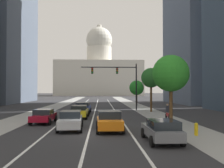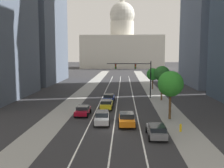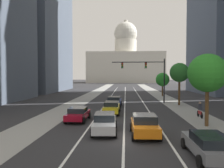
{
  "view_description": "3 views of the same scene",
  "coord_description": "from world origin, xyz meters",
  "px_view_note": "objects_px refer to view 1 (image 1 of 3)",
  "views": [
    {
      "loc": [
        0.86,
        -19.51,
        3.21
      ],
      "look_at": [
        2.65,
        20.97,
        4.15
      ],
      "focal_mm": 41.4,
      "sensor_mm": 36.0,
      "label": 1
    },
    {
      "loc": [
        1.16,
        -30.07,
        8.73
      ],
      "look_at": [
        -0.98,
        16.5,
        3.23
      ],
      "focal_mm": 41.32,
      "sensor_mm": 36.0,
      "label": 2
    },
    {
      "loc": [
        0.12,
        -15.9,
        4.51
      ],
      "look_at": [
        -1.8,
        14.83,
        3.36
      ],
      "focal_mm": 35.28,
      "sensor_mm": 36.0,
      "label": 3
    }
  ],
  "objects_px": {
    "capitol_building": "(99,73)",
    "street_tree_mid_right": "(137,88)",
    "car_orange": "(109,121)",
    "car_blue": "(83,108)",
    "car_crimson": "(44,116)",
    "traffic_signal_mast": "(119,77)",
    "fire_hydrant": "(196,129)",
    "car_yellow": "(80,111)",
    "street_tree_far_right": "(151,78)",
    "car_silver": "(71,120)",
    "street_tree_near_right": "(171,74)",
    "cyclist": "(168,112)",
    "car_gray": "(162,130)"
  },
  "relations": [
    {
      "from": "car_orange",
      "to": "car_blue",
      "type": "relative_size",
      "value": 0.93
    },
    {
      "from": "car_orange",
      "to": "street_tree_far_right",
      "type": "distance_m",
      "value": 19.28
    },
    {
      "from": "capitol_building",
      "to": "car_crimson",
      "type": "bearing_deg",
      "value": -92.13
    },
    {
      "from": "car_yellow",
      "to": "fire_hydrant",
      "type": "relative_size",
      "value": 5.2
    },
    {
      "from": "capitol_building",
      "to": "street_tree_mid_right",
      "type": "height_order",
      "value": "capitol_building"
    },
    {
      "from": "car_crimson",
      "to": "traffic_signal_mast",
      "type": "height_order",
      "value": "traffic_signal_mast"
    },
    {
      "from": "car_crimson",
      "to": "street_tree_near_right",
      "type": "bearing_deg",
      "value": -95.83
    },
    {
      "from": "car_orange",
      "to": "car_blue",
      "type": "height_order",
      "value": "car_orange"
    },
    {
      "from": "car_crimson",
      "to": "car_silver",
      "type": "bearing_deg",
      "value": -142.2
    },
    {
      "from": "fire_hydrant",
      "to": "car_yellow",
      "type": "bearing_deg",
      "value": 127.91
    },
    {
      "from": "car_blue",
      "to": "street_tree_far_right",
      "type": "height_order",
      "value": "street_tree_far_right"
    },
    {
      "from": "car_blue",
      "to": "street_tree_mid_right",
      "type": "relative_size",
      "value": 0.85
    },
    {
      "from": "car_silver",
      "to": "street_tree_far_right",
      "type": "bearing_deg",
      "value": -33.3
    },
    {
      "from": "car_silver",
      "to": "traffic_signal_mast",
      "type": "xyz_separation_m",
      "value": [
        5.33,
        19.3,
        4.47
      ]
    },
    {
      "from": "traffic_signal_mast",
      "to": "cyclist",
      "type": "bearing_deg",
      "value": -71.19
    },
    {
      "from": "fire_hydrant",
      "to": "street_tree_near_right",
      "type": "distance_m",
      "value": 7.12
    },
    {
      "from": "car_orange",
      "to": "street_tree_mid_right",
      "type": "height_order",
      "value": "street_tree_mid_right"
    },
    {
      "from": "car_silver",
      "to": "cyclist",
      "type": "bearing_deg",
      "value": -58.25
    },
    {
      "from": "capitol_building",
      "to": "traffic_signal_mast",
      "type": "relative_size",
      "value": 5.58
    },
    {
      "from": "car_yellow",
      "to": "fire_hydrant",
      "type": "bearing_deg",
      "value": -141.56
    },
    {
      "from": "car_yellow",
      "to": "car_orange",
      "type": "bearing_deg",
      "value": -161.58
    },
    {
      "from": "car_orange",
      "to": "fire_hydrant",
      "type": "relative_size",
      "value": 4.53
    },
    {
      "from": "traffic_signal_mast",
      "to": "cyclist",
      "type": "xyz_separation_m",
      "value": [
        4.31,
        -12.65,
        -4.41
      ]
    },
    {
      "from": "car_gray",
      "to": "street_tree_near_right",
      "type": "xyz_separation_m",
      "value": [
        2.74,
        7.84,
        3.99
      ]
    },
    {
      "from": "street_tree_near_right",
      "to": "car_crimson",
      "type": "bearing_deg",
      "value": 172.83
    },
    {
      "from": "car_blue",
      "to": "cyclist",
      "type": "height_order",
      "value": "cyclist"
    },
    {
      "from": "car_yellow",
      "to": "traffic_signal_mast",
      "type": "bearing_deg",
      "value": -26.12
    },
    {
      "from": "capitol_building",
      "to": "street_tree_near_right",
      "type": "relative_size",
      "value": 7.53
    },
    {
      "from": "car_gray",
      "to": "street_tree_near_right",
      "type": "height_order",
      "value": "street_tree_near_right"
    },
    {
      "from": "fire_hydrant",
      "to": "car_blue",
      "type": "bearing_deg",
      "value": 117.58
    },
    {
      "from": "capitol_building",
      "to": "car_silver",
      "type": "height_order",
      "value": "capitol_building"
    },
    {
      "from": "car_yellow",
      "to": "car_blue",
      "type": "bearing_deg",
      "value": 0.54
    },
    {
      "from": "car_blue",
      "to": "car_crimson",
      "type": "bearing_deg",
      "value": 164.84
    },
    {
      "from": "car_orange",
      "to": "street_tree_far_right",
      "type": "relative_size",
      "value": 0.64
    },
    {
      "from": "car_yellow",
      "to": "car_silver",
      "type": "bearing_deg",
      "value": -179.49
    },
    {
      "from": "fire_hydrant",
      "to": "street_tree_mid_right",
      "type": "height_order",
      "value": "street_tree_mid_right"
    },
    {
      "from": "car_silver",
      "to": "car_crimson",
      "type": "bearing_deg",
      "value": 33.62
    },
    {
      "from": "car_orange",
      "to": "car_gray",
      "type": "bearing_deg",
      "value": -146.06
    },
    {
      "from": "traffic_signal_mast",
      "to": "car_yellow",
      "type": "bearing_deg",
      "value": -116.64
    },
    {
      "from": "car_crimson",
      "to": "car_silver",
      "type": "height_order",
      "value": "car_silver"
    },
    {
      "from": "car_crimson",
      "to": "street_tree_far_right",
      "type": "distance_m",
      "value": 18.5
    },
    {
      "from": "car_orange",
      "to": "cyclist",
      "type": "distance_m",
      "value": 9.96
    },
    {
      "from": "cyclist",
      "to": "car_silver",
      "type": "bearing_deg",
      "value": 123.41
    },
    {
      "from": "car_orange",
      "to": "car_gray",
      "type": "height_order",
      "value": "car_orange"
    },
    {
      "from": "car_yellow",
      "to": "traffic_signal_mast",
      "type": "distance_m",
      "value": 12.69
    },
    {
      "from": "car_blue",
      "to": "traffic_signal_mast",
      "type": "bearing_deg",
      "value": -46.1
    },
    {
      "from": "car_blue",
      "to": "fire_hydrant",
      "type": "bearing_deg",
      "value": -150.89
    },
    {
      "from": "car_gray",
      "to": "street_tree_mid_right",
      "type": "distance_m",
      "value": 37.65
    },
    {
      "from": "capitol_building",
      "to": "car_orange",
      "type": "relative_size",
      "value": 11.82
    },
    {
      "from": "cyclist",
      "to": "street_tree_mid_right",
      "type": "height_order",
      "value": "street_tree_mid_right"
    }
  ]
}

